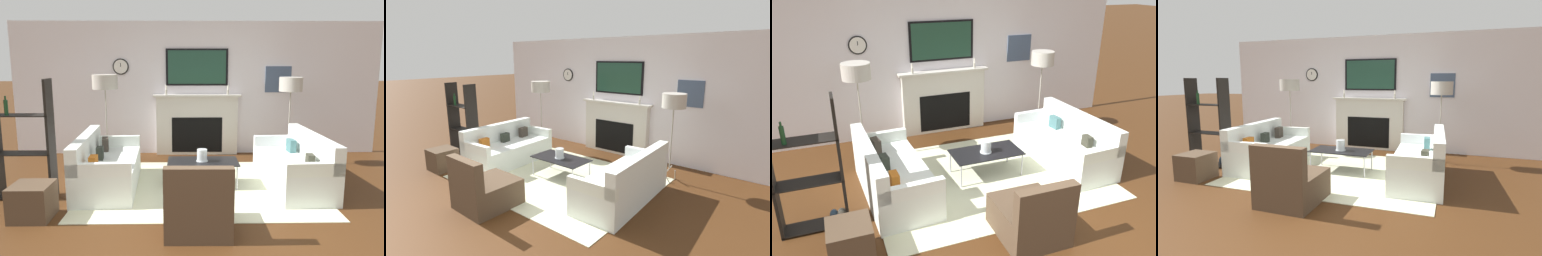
% 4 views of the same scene
% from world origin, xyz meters
% --- Properties ---
extents(fireplace_wall, '(7.50, 0.28, 2.70)m').
position_xyz_m(fireplace_wall, '(0.00, 4.26, 1.22)').
color(fireplace_wall, silver).
rests_on(fireplace_wall, ground_plane).
extents(area_rug, '(3.53, 2.69, 0.01)m').
position_xyz_m(area_rug, '(0.00, 2.13, 0.01)').
color(area_rug, beige).
rests_on(area_rug, ground_plane).
extents(couch_left, '(0.95, 1.88, 0.82)m').
position_xyz_m(couch_left, '(-1.46, 2.13, 0.29)').
color(couch_left, silver).
rests_on(couch_left, ground_plane).
extents(couch_right, '(0.88, 1.91, 0.83)m').
position_xyz_m(couch_right, '(1.46, 2.13, 0.30)').
color(couch_right, silver).
rests_on(couch_right, ground_plane).
extents(armchair, '(0.75, 0.85, 0.85)m').
position_xyz_m(armchair, '(-0.09, 0.61, 0.27)').
color(armchair, '#4C3A29').
rests_on(armchair, ground_plane).
extents(coffee_table, '(1.09, 0.57, 0.39)m').
position_xyz_m(coffee_table, '(0.03, 2.19, 0.37)').
color(coffee_table, black).
rests_on(coffee_table, ground_plane).
extents(hurricane_candle, '(0.18, 0.18, 0.19)m').
position_xyz_m(hurricane_candle, '(0.02, 2.18, 0.48)').
color(hurricane_candle, silver).
rests_on(hurricane_candle, coffee_table).
extents(floor_lamp_left, '(0.45, 0.45, 1.68)m').
position_xyz_m(floor_lamp_left, '(-1.69, 3.37, 1.53)').
color(floor_lamp_left, '#9E998E').
rests_on(floor_lamp_left, ground_plane).
extents(floor_lamp_right, '(0.42, 0.42, 1.64)m').
position_xyz_m(floor_lamp_right, '(1.69, 3.37, 1.48)').
color(floor_lamp_right, '#9E998E').
rests_on(floor_lamp_right, ground_plane).
extents(shelf_unit, '(0.80, 0.28, 1.69)m').
position_xyz_m(shelf_unit, '(-2.48, 1.71, 0.74)').
color(shelf_unit, black).
rests_on(shelf_unit, ground_plane).
extents(ottoman, '(0.48, 0.48, 0.44)m').
position_xyz_m(ottoman, '(-2.13, 0.99, 0.22)').
color(ottoman, '#4C3A29').
rests_on(ottoman, ground_plane).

